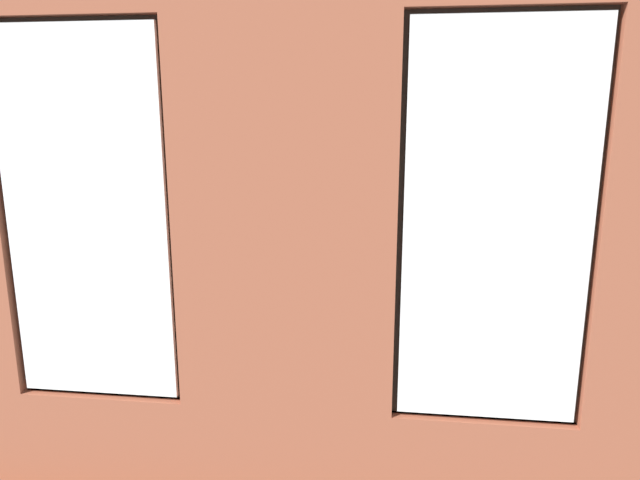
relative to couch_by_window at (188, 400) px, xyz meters
The scene contains 19 objects.
ground_plane 2.32m from the couch_by_window, 111.91° to the right, with size 7.27×6.30×0.10m, color brown.
brick_wall_with_windows 1.73m from the couch_by_window, 142.74° to the left, with size 6.67×0.30×3.42m.
white_wall_right 3.39m from the couch_by_window, 38.31° to the right, with size 0.10×5.30×3.42m, color silver.
couch_by_window is the anchor object (origin of this frame).
couch_left 3.76m from the couch_by_window, 157.92° to the right, with size 0.90×2.08×0.80m.
coffee_table 2.43m from the couch_by_window, 102.76° to the right, with size 1.44×0.73×0.44m.
cup_ceramic 2.43m from the couch_by_window, 102.76° to the right, with size 0.07×0.07×0.09m, color #4C4C51.
candle_jar 2.35m from the couch_by_window, 105.93° to the right, with size 0.08×0.08×0.11m, color #B7333D.
table_plant_small 2.67m from the couch_by_window, 110.50° to the right, with size 0.13×0.13×0.21m.
remote_gray 2.49m from the couch_by_window, 98.23° to the right, with size 0.05×0.17×0.02m, color #59595B.
media_console 2.96m from the couch_by_window, 43.92° to the right, with size 1.23×0.42×0.60m, color black.
tv_flatscreen 3.03m from the couch_by_window, 43.95° to the right, with size 1.05×0.20×0.73m.
papasan_chair 4.26m from the couch_by_window, 93.73° to the right, with size 1.13×1.13×0.70m.
potted_plant_near_tv 1.89m from the couch_by_window, 32.03° to the right, with size 0.54×0.54×1.01m.
potted_plant_by_left_couch 4.23m from the couch_by_window, 136.80° to the right, with size 0.41×0.41×0.55m.
potted_plant_mid_room_small 3.12m from the couch_by_window, 121.25° to the right, with size 0.38×0.38×0.49m.
potted_plant_foreground_right 4.61m from the couch_by_window, 66.55° to the right, with size 0.69×0.69×1.03m.
potted_plant_between_couches 1.43m from the couch_by_window, behind, with size 0.83×0.82×1.30m.
potted_plant_corner_near_left 5.62m from the couch_by_window, 130.41° to the right, with size 1.11×0.97×1.37m.
Camera 1 is at (-0.57, 5.77, 2.38)m, focal length 32.00 mm.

